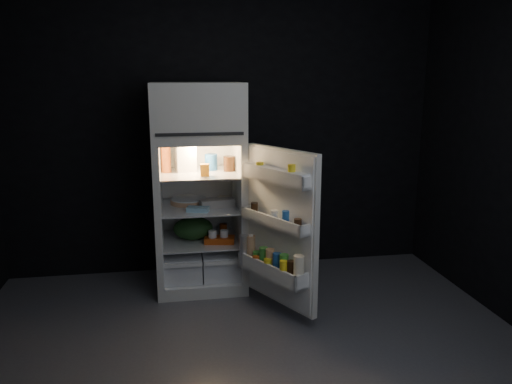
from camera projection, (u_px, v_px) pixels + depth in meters
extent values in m
cube|color=#535358|center=(251.00, 358.00, 3.31)|extent=(4.00, 3.40, 0.00)
cube|color=black|center=(222.00, 129.00, 4.64)|extent=(4.00, 0.00, 2.70)
cube|color=black|center=(347.00, 253.00, 1.37)|extent=(4.00, 0.00, 2.70)
cube|color=silver|center=(201.00, 278.00, 4.51)|extent=(0.76, 0.70, 0.10)
cube|color=silver|center=(158.00, 210.00, 4.30)|extent=(0.05, 0.70, 1.20)
cube|color=silver|center=(240.00, 207.00, 4.42)|extent=(0.05, 0.70, 1.20)
cube|color=white|center=(198.00, 200.00, 4.67)|extent=(0.66, 0.05, 1.20)
cube|color=silver|center=(198.00, 137.00, 4.22)|extent=(0.76, 0.70, 0.06)
cube|color=silver|center=(197.00, 108.00, 4.16)|extent=(0.76, 0.70, 0.42)
cube|color=black|center=(200.00, 134.00, 3.86)|extent=(0.68, 0.01, 0.02)
cube|color=white|center=(162.00, 211.00, 4.28)|extent=(0.01, 0.65, 1.20)
cube|color=white|center=(237.00, 208.00, 4.39)|extent=(0.01, 0.65, 1.20)
cube|color=white|center=(198.00, 141.00, 4.20)|extent=(0.66, 0.65, 0.01)
cube|color=white|center=(201.00, 273.00, 4.47)|extent=(0.66, 0.65, 0.01)
cube|color=white|center=(199.00, 173.00, 4.26)|extent=(0.65, 0.63, 0.01)
cube|color=white|center=(200.00, 207.00, 4.33)|extent=(0.65, 0.63, 0.01)
cube|color=white|center=(201.00, 240.00, 4.40)|extent=(0.65, 0.63, 0.01)
cube|color=white|center=(182.00, 262.00, 4.44)|extent=(0.32, 0.59, 0.22)
cube|color=white|center=(219.00, 259.00, 4.49)|extent=(0.32, 0.59, 0.22)
cube|color=white|center=(183.00, 265.00, 4.10)|extent=(0.32, 0.02, 0.03)
cube|color=white|center=(223.00, 263.00, 4.16)|extent=(0.32, 0.02, 0.03)
cube|color=#FFE5B2|center=(198.00, 144.00, 4.16)|extent=(0.14, 0.14, 0.02)
cube|color=silver|center=(281.00, 228.00, 3.81)|extent=(0.41, 0.69, 1.22)
cube|color=white|center=(279.00, 228.00, 3.79)|extent=(0.35, 0.63, 1.18)
cube|color=white|center=(275.00, 181.00, 3.69)|extent=(0.41, 0.64, 0.02)
cube|color=white|center=(271.00, 177.00, 3.66)|extent=(0.34, 0.61, 0.10)
cube|color=white|center=(306.00, 184.00, 3.42)|extent=(0.09, 0.06, 0.10)
cube|color=white|center=(248.00, 170.00, 3.93)|extent=(0.09, 0.06, 0.10)
cube|color=white|center=(274.00, 225.00, 3.76)|extent=(0.41, 0.64, 0.02)
cube|color=white|center=(270.00, 222.00, 3.73)|extent=(0.34, 0.61, 0.09)
cube|color=white|center=(305.00, 231.00, 3.50)|extent=(0.10, 0.07, 0.09)
cube|color=white|center=(247.00, 212.00, 4.00)|extent=(0.10, 0.07, 0.09)
cube|color=white|center=(272.00, 276.00, 3.84)|extent=(0.45, 0.66, 0.02)
cube|color=white|center=(266.00, 271.00, 3.79)|extent=(0.34, 0.61, 0.13)
cube|color=white|center=(301.00, 283.00, 3.57)|extent=(0.13, 0.08, 0.13)
cube|color=white|center=(246.00, 257.00, 4.08)|extent=(0.13, 0.08, 0.13)
cube|color=white|center=(275.00, 169.00, 3.66)|extent=(0.40, 0.62, 0.02)
cylinder|color=yellow|center=(292.00, 174.00, 3.53)|extent=(0.08, 0.08, 0.14)
cylinder|color=silver|center=(279.00, 176.00, 3.64)|extent=(0.08, 0.08, 0.08)
cylinder|color=yellow|center=(260.00, 169.00, 3.81)|extent=(0.08, 0.08, 0.11)
cylinder|color=black|center=(298.00, 225.00, 3.55)|extent=(0.08, 0.08, 0.10)
cylinder|color=#1C509A|center=(286.00, 219.00, 3.64)|extent=(0.07, 0.07, 0.13)
cylinder|color=silver|center=(274.00, 217.00, 3.74)|extent=(0.08, 0.08, 0.10)
cylinder|color=black|center=(254.00, 210.00, 3.93)|extent=(0.08, 0.08, 0.12)
cylinder|color=beige|center=(299.00, 272.00, 3.58)|extent=(0.10, 0.10, 0.24)
cylinder|color=black|center=(291.00, 272.00, 3.65)|extent=(0.08, 0.08, 0.18)
cylinder|color=#338C33|center=(284.00, 267.00, 3.70)|extent=(0.09, 0.09, 0.20)
cylinder|color=#1C509A|center=(277.00, 265.00, 3.77)|extent=(0.09, 0.09, 0.19)
cylinder|color=tan|center=(270.00, 262.00, 3.83)|extent=(0.09, 0.09, 0.20)
cylinder|color=#338C33|center=(263.00, 259.00, 3.89)|extent=(0.09, 0.09, 0.19)
cylinder|color=#338C33|center=(257.00, 260.00, 3.96)|extent=(0.09, 0.09, 0.14)
cylinder|color=tan|center=(251.00, 251.00, 4.01)|extent=(0.10, 0.10, 0.24)
cylinder|color=yellow|center=(283.00, 272.00, 3.65)|extent=(0.08, 0.08, 0.18)
cylinder|color=yellow|center=(268.00, 267.00, 3.79)|extent=(0.08, 0.08, 0.14)
cylinder|color=#B8420F|center=(256.00, 263.00, 3.90)|extent=(0.08, 0.08, 0.12)
cylinder|color=silver|center=(244.00, 250.00, 4.01)|extent=(0.10, 0.10, 0.25)
cylinder|color=white|center=(251.00, 236.00, 3.98)|extent=(0.05, 0.05, 0.02)
cube|color=white|center=(185.00, 157.00, 4.31)|extent=(0.19, 0.19, 0.24)
cylinder|color=#1C509A|center=(211.00, 162.00, 4.36)|extent=(0.14, 0.14, 0.14)
cylinder|color=black|center=(229.00, 164.00, 4.31)|extent=(0.13, 0.13, 0.13)
cylinder|color=#BD561E|center=(166.00, 160.00, 4.25)|extent=(0.10, 0.10, 0.22)
cube|color=orange|center=(205.00, 170.00, 4.10)|extent=(0.08, 0.06, 0.10)
cube|color=#9A948C|center=(217.00, 203.00, 4.30)|extent=(0.31, 0.17, 0.07)
cylinder|color=tan|center=(189.00, 201.00, 4.43)|extent=(0.37, 0.37, 0.04)
cube|color=#84B5CD|center=(198.00, 209.00, 4.16)|extent=(0.20, 0.14, 0.04)
cube|color=beige|center=(224.00, 199.00, 4.48)|extent=(0.13, 0.12, 0.05)
ellipsoid|color=#193815|center=(193.00, 228.00, 4.39)|extent=(0.37, 0.32, 0.20)
cube|color=#B8420F|center=(220.00, 240.00, 4.31)|extent=(0.27, 0.18, 0.05)
cylinder|color=#B8420F|center=(223.00, 229.00, 4.55)|extent=(0.08, 0.08, 0.09)
cylinder|color=silver|center=(225.00, 228.00, 4.58)|extent=(0.07, 0.07, 0.09)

